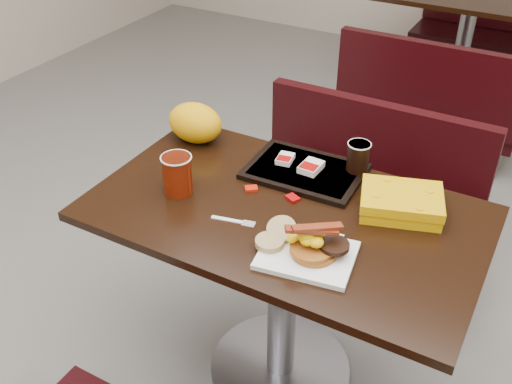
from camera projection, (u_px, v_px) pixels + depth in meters
The scene contains 24 objects.
floor at pixel (280, 370), 2.25m from camera, with size 6.00×7.00×0.01m, color gray.
table_near at pixel (282, 298), 2.04m from camera, with size 1.20×0.70×0.75m, color black, non-canonical shape.
bench_near_n at pixel (356, 199), 2.55m from camera, with size 1.00×0.46×0.72m, color black, non-canonical shape.
table_far at pixel (462, 51), 3.91m from camera, with size 1.20×0.70×0.75m, color black, non-canonical shape.
bench_far_s at pixel (432, 94), 3.41m from camera, with size 1.00×0.46×0.72m, color black, non-canonical shape.
bench_far_n at pixel (484, 23), 4.42m from camera, with size 1.00×0.46×0.72m, color black, non-canonical shape.
platter at pixel (307, 255), 1.64m from camera, with size 0.26×0.20×0.02m, color white.
pancake_stack at pixel (314, 250), 1.62m from camera, with size 0.12×0.12×0.03m, color #A7531B.
sausage_patty at pixel (334, 245), 1.61m from camera, with size 0.08×0.08×0.01m, color black.
scrambled_eggs at pixel (306, 236), 1.61m from camera, with size 0.09×0.08×0.05m, color #E3AE04.
bacon_strips at pixel (312, 229), 1.59m from camera, with size 0.15×0.06×0.01m, color #4D0508, non-canonical shape.
muffin_bottom at pixel (270, 242), 1.66m from camera, with size 0.08×0.08×0.02m, color tan.
muffin_top at pixel (282, 229), 1.69m from camera, with size 0.08×0.08×0.02m, color tan.
coffee_cup_near at pixel (177, 175), 1.87m from camera, with size 0.09×0.09×0.13m, color #8E1E05.
fork at pixel (227, 220), 1.78m from camera, with size 0.14×0.03×0.00m, color white, non-canonical shape.
knife at pixel (333, 252), 1.66m from camera, with size 0.17×0.01×0.00m, color white.
condiment_syrup at pixel (251, 189), 1.91m from camera, with size 0.04×0.03×0.01m, color #B01907.
condiment_ketchup at pixel (293, 198), 1.87m from camera, with size 0.04×0.03×0.01m, color #8C0504.
tray at pixel (305, 171), 1.99m from camera, with size 0.38×0.27×0.02m, color black.
hashbrown_sleeve_left at pixel (285, 159), 2.02m from camera, with size 0.05×0.07×0.02m, color silver.
hashbrown_sleeve_right at pixel (311, 167), 1.97m from camera, with size 0.06×0.08×0.02m, color silver.
coffee_cup_far at pixel (358, 157), 1.95m from camera, with size 0.07×0.07×0.10m, color black.
clamshell at pixel (401, 203), 1.80m from camera, with size 0.24×0.18×0.07m, color #D59A03.
paper_bag at pixel (195, 123), 2.14m from camera, with size 0.21×0.15×0.14m, color #D3A507.
Camera 1 is at (0.64, -1.33, 1.83)m, focal length 41.84 mm.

